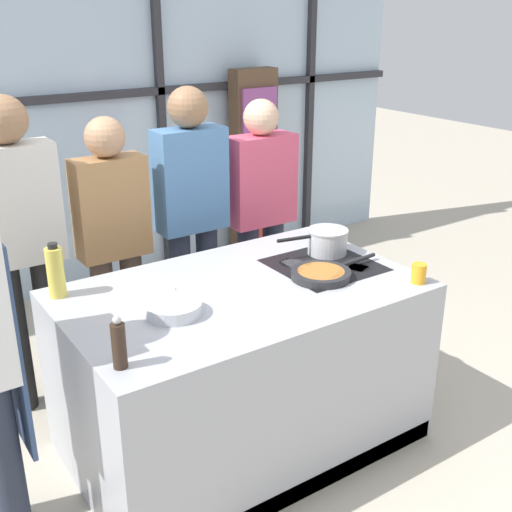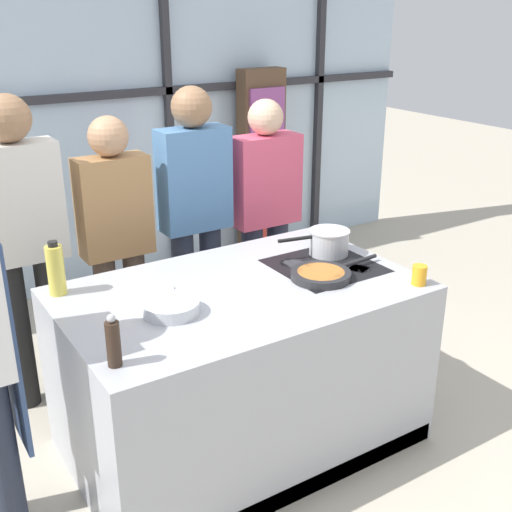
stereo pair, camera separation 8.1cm
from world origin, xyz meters
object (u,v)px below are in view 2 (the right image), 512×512
object	(u,v)px
spectator_center_right	(195,209)
white_plate	(147,291)
spectator_center_left	(116,236)
spectator_far_left	(23,237)
oil_bottle	(56,270)
spectator_far_right	(265,208)
frying_pan	(322,274)
saucepan	(329,241)
pepper_grinder	(113,343)
mixing_bowl	(171,307)
juice_glass_near	(419,275)

from	to	relation	value
spectator_center_right	white_plate	xyz separation A→B (m)	(-0.67, -0.77, -0.10)
spectator_center_left	spectator_center_right	size ratio (longest dim) A/B	0.93
spectator_far_left	oil_bottle	distance (m)	0.55
white_plate	spectator_far_right	bearing A→B (deg)	33.03
frying_pan	saucepan	world-z (taller)	saucepan
white_plate	oil_bottle	bearing A→B (deg)	149.18
spectator_far_left	spectator_center_left	distance (m)	0.53
spectator_far_left	oil_bottle	world-z (taller)	spectator_far_left
spectator_far_right	white_plate	distance (m)	1.41
spectator_far_right	oil_bottle	world-z (taller)	spectator_far_right
saucepan	pepper_grinder	size ratio (longest dim) A/B	1.89
spectator_center_left	pepper_grinder	bearing A→B (deg)	68.66
frying_pan	white_plate	size ratio (longest dim) A/B	2.15
white_plate	oil_bottle	distance (m)	0.44
spectator_center_right	white_plate	distance (m)	1.02
mixing_bowl	pepper_grinder	xyz separation A→B (m)	(-0.37, -0.29, 0.07)
oil_bottle	juice_glass_near	xyz separation A→B (m)	(1.54, -0.85, -0.08)
saucepan	pepper_grinder	distance (m)	1.51
frying_pan	white_plate	distance (m)	0.87
spectator_far_left	juice_glass_near	world-z (taller)	spectator_far_left
white_plate	frying_pan	bearing A→B (deg)	-21.22
frying_pan	mixing_bowl	bearing A→B (deg)	176.34
spectator_center_left	spectator_far_right	bearing A→B (deg)	-180.00
saucepan	mixing_bowl	world-z (taller)	saucepan
saucepan	juice_glass_near	world-z (taller)	saucepan
spectator_center_right	oil_bottle	distance (m)	1.17
frying_pan	pepper_grinder	size ratio (longest dim) A/B	2.52
spectator_center_left	spectator_far_right	xyz separation A→B (m)	(1.04, 0.00, -0.01)
spectator_far_left	juice_glass_near	xyz separation A→B (m)	(1.55, -1.40, -0.07)
juice_glass_near	frying_pan	bearing A→B (deg)	138.43
pepper_grinder	spectator_far_left	bearing A→B (deg)	90.14
saucepan	spectator_far_right	bearing A→B (deg)	81.14
spectator_center_right	frying_pan	distance (m)	1.10
white_plate	spectator_center_left	bearing A→B (deg)	79.38
spectator_far_left	white_plate	size ratio (longest dim) A/B	6.94
saucepan	oil_bottle	world-z (taller)	oil_bottle
spectator_far_left	oil_bottle	size ratio (longest dim) A/B	6.66
juice_glass_near	spectator_far_right	bearing A→B (deg)	89.46
mixing_bowl	juice_glass_near	xyz separation A→B (m)	(1.17, -0.37, 0.02)
spectator_center_left	oil_bottle	world-z (taller)	spectator_center_left
spectator_center_left	mixing_bowl	distance (m)	1.05
spectator_far_left	white_plate	xyz separation A→B (m)	(0.38, -0.77, -0.12)
spectator_center_right	saucepan	bearing A→B (deg)	114.95
oil_bottle	pepper_grinder	world-z (taller)	oil_bottle
spectator_center_right	pepper_grinder	world-z (taller)	spectator_center_right
saucepan	white_plate	world-z (taller)	saucepan
mixing_bowl	juice_glass_near	size ratio (longest dim) A/B	2.58
pepper_grinder	saucepan	bearing A→B (deg)	18.80
mixing_bowl	oil_bottle	world-z (taller)	oil_bottle
spectator_center_right	spectator_far_left	bearing A→B (deg)	0.00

